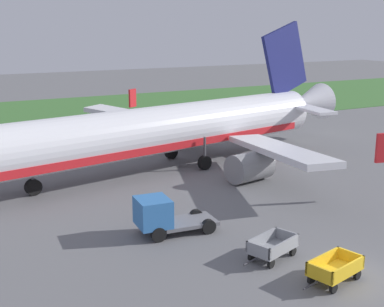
{
  "coord_description": "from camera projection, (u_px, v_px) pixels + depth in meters",
  "views": [
    {
      "loc": [
        -16.44,
        -16.01,
        11.1
      ],
      "look_at": [
        -0.86,
        14.04,
        2.8
      ],
      "focal_mm": 49.62,
      "sensor_mm": 36.0,
      "label": 1
    }
  ],
  "objects": [
    {
      "name": "baggage_cart_nearest",
      "position": [
        335.0,
        269.0,
        23.34
      ],
      "size": [
        3.62,
        2.0,
        1.07
      ],
      "color": "gold",
      "rests_on": "ground"
    },
    {
      "name": "baggage_cart_second_in_row",
      "position": [
        273.0,
        247.0,
        25.67
      ],
      "size": [
        3.59,
        2.17,
        1.07
      ],
      "color": "gray",
      "rests_on": "ground"
    },
    {
      "name": "ground_plane",
      "position": [
        353.0,
        278.0,
        23.8
      ],
      "size": [
        220.0,
        220.0,
        0.0
      ],
      "primitive_type": "plane",
      "color": "slate"
    },
    {
      "name": "service_truck_beside_carts",
      "position": [
        162.0,
        215.0,
        28.45
      ],
      "size": [
        4.51,
        2.29,
        2.1
      ],
      "color": "slate",
      "rests_on": "ground"
    },
    {
      "name": "grass_strip",
      "position": [
        66.0,
        113.0,
        67.34
      ],
      "size": [
        220.0,
        28.0,
        0.06
      ],
      "primitive_type": "cube",
      "color": "#3D7033",
      "rests_on": "ground"
    },
    {
      "name": "airplane",
      "position": [
        172.0,
        129.0,
        41.57
      ],
      "size": [
        37.48,
        30.28,
        11.34
      ],
      "color": "silver",
      "rests_on": "ground"
    }
  ]
}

